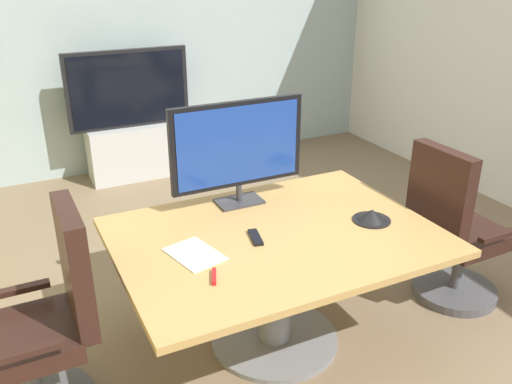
{
  "coord_description": "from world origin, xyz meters",
  "views": [
    {
      "loc": [
        -1.36,
        -2.5,
        2.13
      ],
      "look_at": [
        -0.1,
        0.07,
        0.88
      ],
      "focal_mm": 38.01,
      "sensor_mm": 36.0,
      "label": 1
    }
  ],
  "objects_px": {
    "office_chair_right": "(453,238)",
    "tv_monitor": "(238,147)",
    "remote_control": "(255,237)",
    "conference_phone": "(372,216)",
    "wall_display_unit": "(132,136)",
    "conference_table": "(276,262)",
    "office_chair_left": "(47,334)"
  },
  "relations": [
    {
      "from": "tv_monitor",
      "to": "conference_phone",
      "type": "height_order",
      "value": "tv_monitor"
    },
    {
      "from": "wall_display_unit",
      "to": "conference_table",
      "type": "bearing_deg",
      "value": -88.69
    },
    {
      "from": "office_chair_left",
      "to": "conference_phone",
      "type": "xyz_separation_m",
      "value": [
        1.8,
        -0.13,
        0.3
      ]
    },
    {
      "from": "conference_table",
      "to": "office_chair_left",
      "type": "bearing_deg",
      "value": 178.98
    },
    {
      "from": "wall_display_unit",
      "to": "conference_phone",
      "type": "bearing_deg",
      "value": -78.31
    },
    {
      "from": "office_chair_right",
      "to": "tv_monitor",
      "type": "height_order",
      "value": "tv_monitor"
    },
    {
      "from": "office_chair_left",
      "to": "remote_control",
      "type": "bearing_deg",
      "value": 88.13
    },
    {
      "from": "conference_table",
      "to": "office_chair_right",
      "type": "xyz_separation_m",
      "value": [
        1.23,
        -0.12,
        -0.09
      ]
    },
    {
      "from": "wall_display_unit",
      "to": "tv_monitor",
      "type": "bearing_deg",
      "value": -88.76
    },
    {
      "from": "office_chair_right",
      "to": "conference_phone",
      "type": "height_order",
      "value": "office_chair_right"
    },
    {
      "from": "conference_table",
      "to": "office_chair_left",
      "type": "relative_size",
      "value": 1.59
    },
    {
      "from": "office_chair_left",
      "to": "office_chair_right",
      "type": "relative_size",
      "value": 1.0
    },
    {
      "from": "office_chair_right",
      "to": "wall_display_unit",
      "type": "relative_size",
      "value": 0.83
    },
    {
      "from": "wall_display_unit",
      "to": "office_chair_left",
      "type": "bearing_deg",
      "value": -111.58
    },
    {
      "from": "conference_phone",
      "to": "office_chair_right",
      "type": "bearing_deg",
      "value": -0.88
    },
    {
      "from": "conference_phone",
      "to": "wall_display_unit",
      "type": "bearing_deg",
      "value": 101.69
    },
    {
      "from": "office_chair_right",
      "to": "office_chair_left",
      "type": "bearing_deg",
      "value": 85.53
    },
    {
      "from": "conference_table",
      "to": "wall_display_unit",
      "type": "distance_m",
      "value": 2.97
    },
    {
      "from": "tv_monitor",
      "to": "conference_table",
      "type": "bearing_deg",
      "value": -88.26
    },
    {
      "from": "tv_monitor",
      "to": "wall_display_unit",
      "type": "relative_size",
      "value": 0.64
    },
    {
      "from": "tv_monitor",
      "to": "office_chair_left",
      "type": "bearing_deg",
      "value": -159.95
    },
    {
      "from": "conference_table",
      "to": "conference_phone",
      "type": "xyz_separation_m",
      "value": [
        0.57,
        -0.11,
        0.22
      ]
    },
    {
      "from": "conference_table",
      "to": "office_chair_left",
      "type": "height_order",
      "value": "office_chair_left"
    },
    {
      "from": "tv_monitor",
      "to": "remote_control",
      "type": "relative_size",
      "value": 4.94
    },
    {
      "from": "office_chair_left",
      "to": "wall_display_unit",
      "type": "bearing_deg",
      "value": 158.03
    },
    {
      "from": "remote_control",
      "to": "office_chair_right",
      "type": "bearing_deg",
      "value": 8.07
    },
    {
      "from": "remote_control",
      "to": "conference_phone",
      "type": "bearing_deg",
      "value": 4.59
    },
    {
      "from": "office_chair_right",
      "to": "wall_display_unit",
      "type": "distance_m",
      "value": 3.35
    },
    {
      "from": "conference_table",
      "to": "remote_control",
      "type": "distance_m",
      "value": 0.23
    },
    {
      "from": "conference_table",
      "to": "wall_display_unit",
      "type": "xyz_separation_m",
      "value": [
        -0.07,
        2.97,
        -0.1
      ]
    },
    {
      "from": "office_chair_left",
      "to": "remote_control",
      "type": "xyz_separation_m",
      "value": [
        1.11,
        -0.03,
        0.28
      ]
    },
    {
      "from": "wall_display_unit",
      "to": "conference_phone",
      "type": "xyz_separation_m",
      "value": [
        0.64,
        -3.07,
        0.32
      ]
    }
  ]
}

